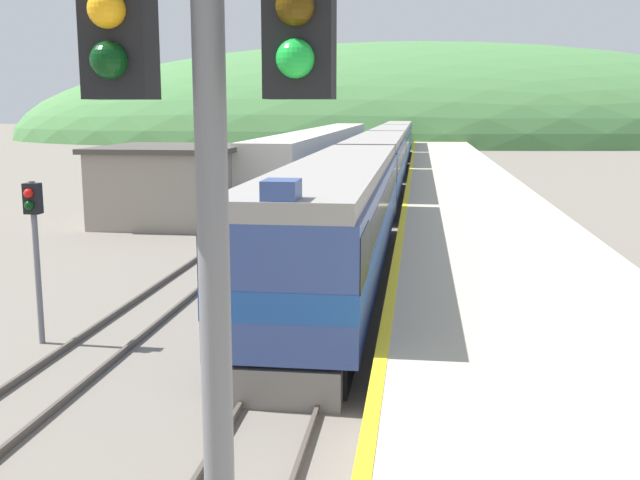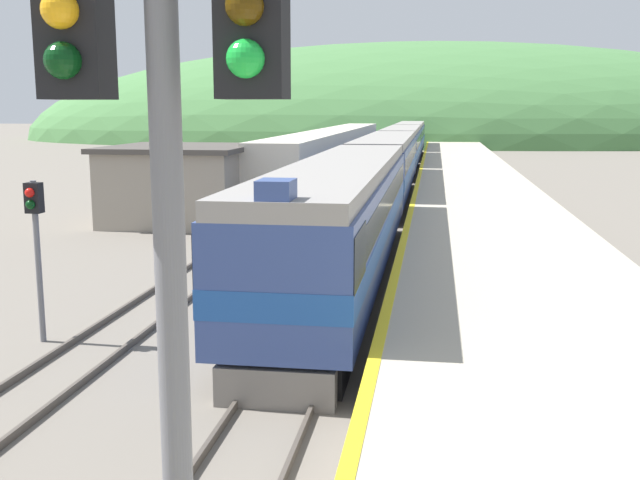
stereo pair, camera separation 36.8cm
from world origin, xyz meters
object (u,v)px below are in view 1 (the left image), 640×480
Objects in this scene: carriage_second at (377,166)px; carriage_third at (391,148)px; signal_post_siding at (34,228)px; siding_train at (323,155)px; express_train_lead_car at (339,218)px; signal_mast_main at (211,198)px; carriage_fourth at (398,138)px.

carriage_second is 21.11m from carriage_third.
siding_train is at bearing 87.85° from signal_post_siding.
signal_mast_main is at bearing -86.29° from express_train_lead_car.
signal_mast_main reaches higher than carriage_second.
siding_train is (-4.81, -8.94, -0.10)m from carriage_third.
carriage_second is (0.00, 21.73, -0.01)m from express_train_lead_car.
carriage_third is at bearing 91.13° from signal_mast_main.
siding_train reaches higher than signal_post_siding.
signal_mast_main is (1.21, -61.51, 2.86)m from carriage_third.
signal_mast_main is at bearing -83.46° from siding_train.
carriage_fourth is (0.00, 42.22, 0.00)m from carriage_second.
siding_train reaches higher than carriage_third.
carriage_fourth is 82.67m from signal_mast_main.
signal_mast_main is at bearing -57.05° from signal_post_siding.
carriage_second is 1.00× the size of carriage_fourth.
carriage_second is 13.09m from siding_train.
carriage_third is 2.66× the size of signal_mast_main.
carriage_second is 0.44× the size of siding_train.
siding_train is 11.76× the size of signal_post_siding.
carriage_fourth is at bearing 90.00° from carriage_second.
carriage_third is at bearing 90.00° from express_train_lead_car.
carriage_third is 50.25m from signal_post_siding.
signal_mast_main reaches higher than carriage_fourth.
siding_train is at bearing 98.08° from express_train_lead_car.
carriage_third is (0.00, 21.11, 0.00)m from carriage_second.
express_train_lead_car is 34.24m from siding_train.
signal_mast_main is 1.96× the size of signal_post_siding.
signal_mast_main reaches higher than express_train_lead_car.
express_train_lead_car is 21.73m from carriage_second.
express_train_lead_car reaches higher than carriage_third.
express_train_lead_car is at bearing -90.00° from carriage_third.
carriage_third is 5.22× the size of signal_post_siding.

